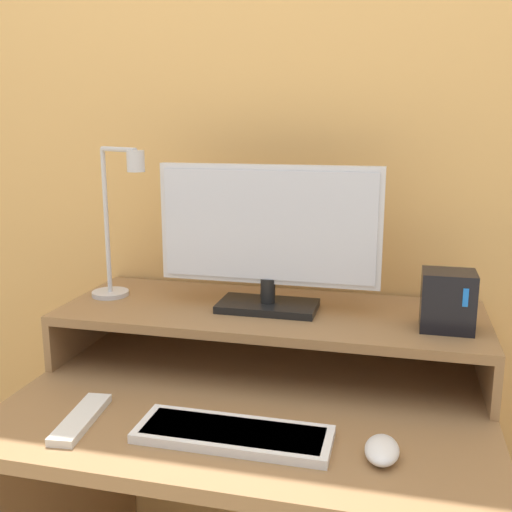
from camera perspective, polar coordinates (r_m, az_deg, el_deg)
The scene contains 9 objects.
wall_back at distance 1.62m, azimuth 3.24°, elevation 10.87°, with size 6.00×0.05×2.50m.
desk at distance 1.47m, azimuth -0.28°, elevation -20.65°, with size 1.02×0.74×0.72m.
monitor_shelf at distance 1.47m, azimuth 1.41°, elevation -5.85°, with size 1.02×0.38×0.14m.
monitor at distance 1.42m, azimuth 1.17°, elevation 2.00°, with size 0.53×0.13×0.35m.
desk_lamp at distance 1.54m, azimuth -13.02°, elevation 2.57°, with size 0.19×0.14×0.39m.
router_dock at distance 1.37m, azimuth 17.79°, elevation -4.07°, with size 0.11×0.10×0.13m.
keyboard at distance 1.18m, azimuth -2.18°, elevation -16.56°, with size 0.37×0.13×0.02m.
mouse at distance 1.14m, azimuth 11.91°, elevation -17.63°, with size 0.06×0.10×0.03m.
remote_control at distance 1.28m, azimuth -16.32°, elevation -14.65°, with size 0.07×0.20×0.02m.
Camera 1 is at (0.30, -0.82, 1.30)m, focal length 42.00 mm.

